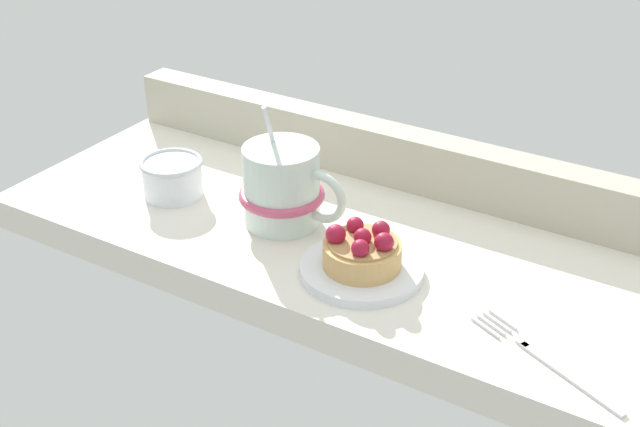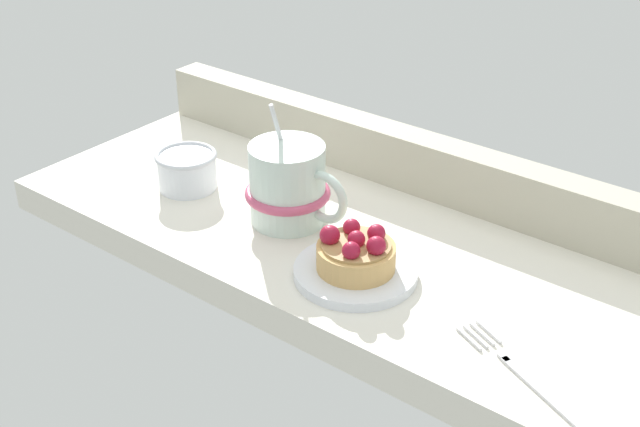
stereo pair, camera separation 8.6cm
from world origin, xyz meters
TOP-DOWN VIEW (x-y plane):
  - ground_plane at (0.00, 0.00)cm, footprint 83.96×30.46cm
  - window_rail_back at (0.00, 13.22)cm, footprint 82.28×4.02cm
  - dessert_plate at (2.35, -6.47)cm, footprint 12.32×12.32cm
  - raspberry_tart at (2.36, -6.48)cm, footprint 7.79×7.79cm
  - coffee_mug at (-9.85, -2.00)cm, footprint 12.65×9.37cm
  - dessert_fork at (22.21, -10.04)cm, footprint 15.38×8.12cm
  - sugar_bowl at (-24.31, -3.40)cm, footprint 7.29×7.29cm

SIDE VIEW (x-z plane):
  - ground_plane at x=0.00cm, z-range -3.66..0.00cm
  - dessert_fork at x=22.21cm, z-range 0.00..0.60cm
  - dessert_plate at x=2.35cm, z-range -0.03..0.98cm
  - sugar_bowl at x=-24.31cm, z-range 0.14..4.58cm
  - raspberry_tart at x=2.36cm, z-range 0.54..4.94cm
  - window_rail_back at x=0.00cm, z-range 0.00..6.61cm
  - coffee_mug at x=-9.85cm, z-range -2.36..11.04cm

